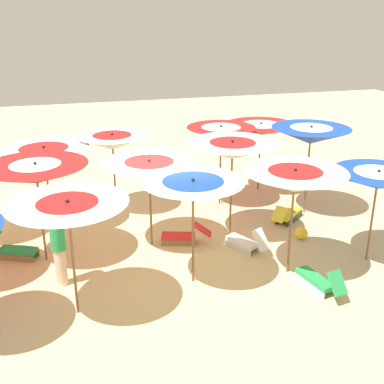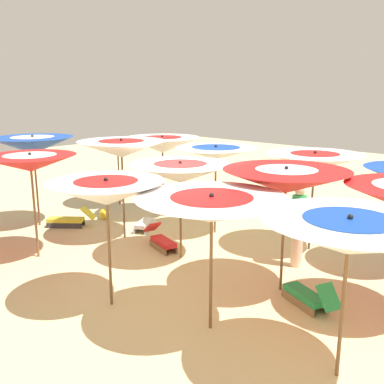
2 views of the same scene
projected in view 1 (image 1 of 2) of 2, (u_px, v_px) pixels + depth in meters
The scene contains 20 objects.
ground at pixel (157, 246), 11.74m from camera, with size 38.39×38.39×0.04m, color beige.
beach_umbrella_1 at pixel (68, 212), 8.41m from camera, with size 2.14×2.14×2.31m.
beach_umbrella_2 at pixel (193, 188), 9.47m from camera, with size 2.04×2.04×2.29m.
beach_umbrella_3 at pixel (295, 181), 9.81m from camera, with size 2.13×2.13×2.38m.
beach_umbrella_4 at pixel (378, 180), 10.38m from camera, with size 1.96×1.96×2.17m.
beach_umbrella_6 at pixel (36, 174), 10.33m from camera, with size 2.23×2.23×2.34m.
beach_umbrella_7 at pixel (149, 170), 11.07m from camera, with size 2.15×2.15×2.18m.
beach_umbrella_8 at pixel (232, 150), 11.40m from camera, with size 2.11×2.11×2.50m.
beach_umbrella_9 at pixel (311, 135), 12.85m from camera, with size 2.10×2.10×2.48m.
beach_umbrella_11 at pixel (44, 155), 12.13m from camera, with size 2.27×2.27×2.17m.
beach_umbrella_12 at pixel (112, 142), 13.03m from camera, with size 1.91×1.91×2.25m.
beach_umbrella_13 at pixel (221, 133), 13.46m from camera, with size 1.92×1.92×2.34m.
beach_umbrella_14 at pixel (261, 129), 14.63m from camera, with size 2.18×2.18×2.15m.
lounger_0 at pixel (246, 242), 11.41m from camera, with size 0.81×1.16×0.67m.
lounger_1 at pixel (183, 236), 11.76m from camera, with size 1.24×0.66×0.54m.
lounger_2 at pixel (14, 250), 11.08m from camera, with size 1.20×0.77×0.59m.
lounger_3 at pixel (288, 214), 12.97m from camera, with size 1.21×1.08×0.56m.
lounger_4 at pixel (318, 281), 9.83m from camera, with size 0.57×1.29×0.63m.
beachgoer_0 at pixel (58, 245), 9.76m from camera, with size 0.30×0.30×1.75m.
beach_ball at pixel (302, 233), 11.98m from camera, with size 0.31×0.31×0.31m, color yellow.
Camera 1 is at (-1.86, -10.35, 5.42)m, focal length 45.27 mm.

